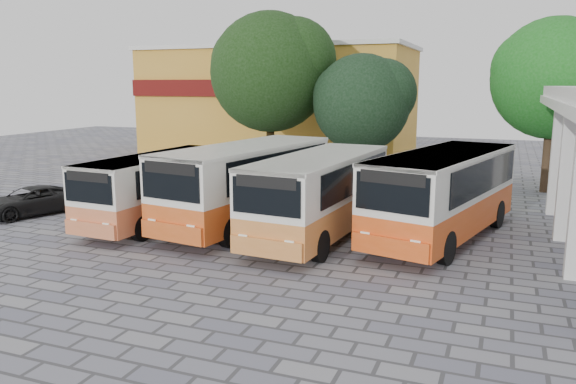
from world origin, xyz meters
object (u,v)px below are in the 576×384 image
at_px(bus_centre_left, 247,180).
at_px(bus_centre_right, 320,190).
at_px(bus_far_left, 159,184).
at_px(parked_car, 30,201).
at_px(bus_far_right, 444,189).

xyz_separation_m(bus_centre_left, bus_centre_right, (3.17, -0.61, -0.11)).
distance_m(bus_far_left, parked_car, 6.15).
distance_m(bus_far_left, bus_far_right, 10.88).
bearing_deg(bus_centre_right, bus_centre_left, 173.39).
distance_m(bus_far_right, parked_car, 16.99).
bearing_deg(bus_centre_right, parked_car, -170.92).
bearing_deg(bus_centre_left, bus_far_right, 14.63).
relative_size(bus_far_left, bus_centre_right, 0.91).
xyz_separation_m(bus_centre_right, bus_far_right, (4.15, 1.39, 0.08)).
relative_size(bus_far_left, bus_centre_left, 0.84).
relative_size(bus_centre_right, parked_car, 2.00).
height_order(bus_centre_right, bus_far_right, bus_far_right).
xyz_separation_m(bus_centre_left, bus_far_right, (7.32, 0.78, -0.03)).
bearing_deg(bus_centre_left, bus_far_left, -156.41).
relative_size(bus_centre_right, bus_far_right, 0.93).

